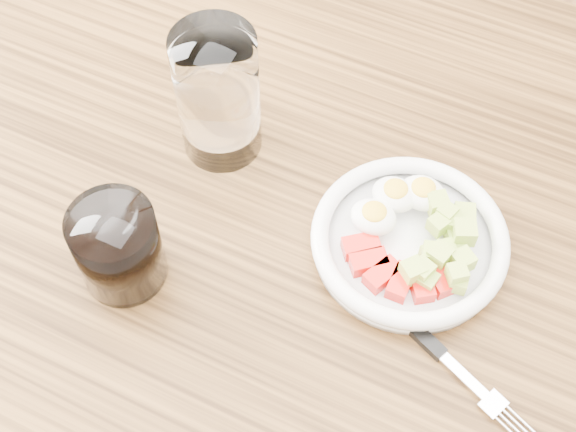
% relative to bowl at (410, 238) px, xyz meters
% --- Properties ---
extents(dining_table, '(1.50, 0.90, 0.77)m').
position_rel_bowl_xyz_m(dining_table, '(-0.10, -0.05, -0.12)').
color(dining_table, brown).
rests_on(dining_table, ground).
extents(bowl, '(0.19, 0.19, 0.05)m').
position_rel_bowl_xyz_m(bowl, '(0.00, 0.00, 0.00)').
color(bowl, white).
rests_on(bowl, dining_table).
extents(fork, '(0.19, 0.09, 0.01)m').
position_rel_bowl_xyz_m(fork, '(0.05, -0.09, -0.01)').
color(fork, black).
rests_on(fork, dining_table).
extents(water_glass, '(0.08, 0.08, 0.15)m').
position_rel_bowl_xyz_m(water_glass, '(-0.23, 0.04, 0.06)').
color(water_glass, white).
rests_on(water_glass, dining_table).
extents(coffee_glass, '(0.08, 0.08, 0.09)m').
position_rel_bowl_xyz_m(coffee_glass, '(-0.24, -0.14, 0.03)').
color(coffee_glass, white).
rests_on(coffee_glass, dining_table).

